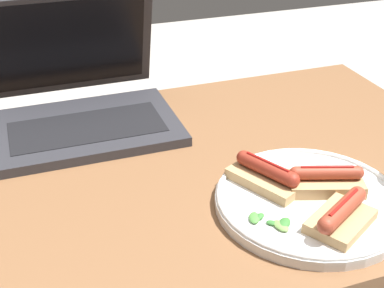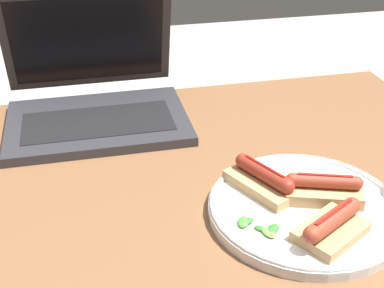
# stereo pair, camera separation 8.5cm
# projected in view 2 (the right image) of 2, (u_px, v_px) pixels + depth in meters

# --- Properties ---
(desk) EXTENTS (1.08, 0.65, 0.70)m
(desk) POSITION_uv_depth(u_px,v_px,m) (174.00, 222.00, 0.95)
(desk) COLOR brown
(desk) RESTS_ON ground_plane
(laptop) EXTENTS (0.34, 0.30, 0.23)m
(laptop) POSITION_uv_depth(u_px,v_px,m) (95.00, 98.00, 1.04)
(laptop) COLOR #2D2D33
(laptop) RESTS_ON desk
(plate) EXTENTS (0.28, 0.28, 0.02)m
(plate) POSITION_uv_depth(u_px,v_px,m) (304.00, 208.00, 0.78)
(plate) COLOR white
(plate) RESTS_ON desk
(sausage_toast_left) EXTENTS (0.13, 0.09, 0.04)m
(sausage_toast_left) POSITION_uv_depth(u_px,v_px,m) (323.00, 189.00, 0.79)
(sausage_toast_left) COLOR tan
(sausage_toast_left) RESTS_ON plate
(sausage_toast_middle) EXTENTS (0.11, 0.13, 0.04)m
(sausage_toast_middle) POSITION_uv_depth(u_px,v_px,m) (264.00, 180.00, 0.81)
(sausage_toast_middle) COLOR tan
(sausage_toast_middle) RESTS_ON plate
(sausage_toast_right) EXTENTS (0.12, 0.11, 0.04)m
(sausage_toast_right) POSITION_uv_depth(u_px,v_px,m) (332.00, 226.00, 0.71)
(sausage_toast_right) COLOR tan
(sausage_toast_right) RESTS_ON plate
(salad_pile) EXTENTS (0.06, 0.06, 0.01)m
(salad_pile) POSITION_uv_depth(u_px,v_px,m) (261.00, 227.00, 0.73)
(salad_pile) COLOR #387A33
(salad_pile) RESTS_ON plate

